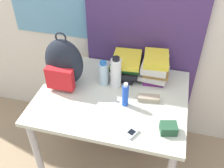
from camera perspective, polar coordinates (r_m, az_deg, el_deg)
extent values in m
cube|color=silver|center=(2.02, 3.72, 17.86)|extent=(6.00, 0.05, 2.50)
cube|color=#4C336B|center=(1.95, 7.34, 16.85)|extent=(0.89, 0.04, 2.50)
cube|color=beige|center=(1.87, 0.00, -2.74)|extent=(1.05, 0.83, 0.03)
cylinder|color=#B2B2B7|center=(2.07, -15.86, -14.72)|extent=(0.05, 0.05, 0.72)
cylinder|color=#B2B2B7|center=(2.49, -8.45, -1.97)|extent=(0.05, 0.05, 0.72)
cylinder|color=#B2B2B7|center=(2.36, 13.46, -5.68)|extent=(0.05, 0.05, 0.72)
ellipsoid|color=#1E232D|center=(1.89, -10.38, 4.64)|extent=(0.28, 0.16, 0.37)
cube|color=red|center=(1.86, -11.26, 1.14)|extent=(0.20, 0.06, 0.16)
torus|color=#1E232D|center=(1.79, -11.11, 9.88)|extent=(0.08, 0.01, 0.08)
cube|color=black|center=(2.04, 2.92, 2.62)|extent=(0.19, 0.25, 0.05)
cube|color=black|center=(2.01, 3.09, 3.58)|extent=(0.22, 0.28, 0.04)
cube|color=#1E5623|center=(1.99, 3.00, 4.46)|extent=(0.23, 0.22, 0.04)
cube|color=yellow|center=(1.97, 3.22, 5.41)|extent=(0.23, 0.28, 0.03)
cube|color=#6B2370|center=(2.03, 9.04, 1.71)|extent=(0.17, 0.23, 0.04)
cube|color=silver|center=(2.00, 8.96, 2.38)|extent=(0.23, 0.24, 0.04)
cube|color=olive|center=(1.98, 9.63, 3.09)|extent=(0.19, 0.22, 0.03)
cube|color=silver|center=(1.96, 9.39, 4.21)|extent=(0.19, 0.24, 0.05)
cube|color=yellow|center=(1.93, 9.62, 5.41)|extent=(0.20, 0.24, 0.05)
cylinder|color=silver|center=(1.91, -1.88, 2.21)|extent=(0.07, 0.07, 0.17)
cylinder|color=#286BB7|center=(1.85, -1.95, 4.61)|extent=(0.05, 0.05, 0.02)
cylinder|color=white|center=(1.87, 0.87, 2.35)|extent=(0.08, 0.08, 0.23)
cylinder|color=black|center=(1.80, 0.91, 5.53)|extent=(0.05, 0.05, 0.02)
cylinder|color=blue|center=(1.73, 2.92, -2.54)|extent=(0.04, 0.04, 0.16)
cylinder|color=white|center=(1.67, 3.02, -0.17)|extent=(0.03, 0.03, 0.02)
cube|color=#B7BCC6|center=(1.61, 4.28, -10.58)|extent=(0.09, 0.11, 0.02)
cube|color=black|center=(1.60, 4.30, -10.38)|extent=(0.05, 0.05, 0.00)
cube|color=gray|center=(1.82, 7.98, -3.09)|extent=(0.16, 0.08, 0.04)
cube|color=#234C33|center=(1.63, 12.21, -9.42)|extent=(0.12, 0.10, 0.06)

